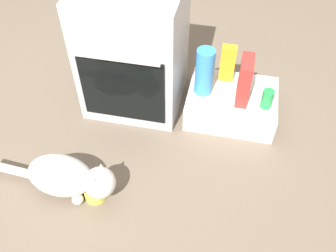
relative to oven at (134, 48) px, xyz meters
name	(u,v)px	position (x,y,z in m)	size (l,w,h in m)	color
ground	(116,146)	(-0.01, -0.44, -0.39)	(8.00, 8.00, 0.00)	#6B5B4C
oven	(134,48)	(0.00, 0.00, 0.00)	(0.58, 0.58, 0.79)	#B7BABF
pantry_cabinet	(231,104)	(0.62, -0.03, -0.31)	(0.54, 0.42, 0.18)	white
food_bowl	(95,192)	(-0.02, -0.80, -0.36)	(0.12, 0.12, 0.08)	#D1D14C
cat	(68,177)	(-0.15, -0.79, -0.27)	(0.75, 0.23, 0.24)	silver
juice_carton	(228,63)	(0.56, 0.10, -0.10)	(0.09, 0.06, 0.24)	orange
water_bottle	(205,72)	(0.44, -0.05, -0.07)	(0.11, 0.11, 0.30)	#388CD1
soda_can	(267,99)	(0.82, -0.11, -0.16)	(0.07, 0.07, 0.12)	green
cereal_box	(245,80)	(0.68, -0.07, -0.08)	(0.07, 0.18, 0.28)	#B72D28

